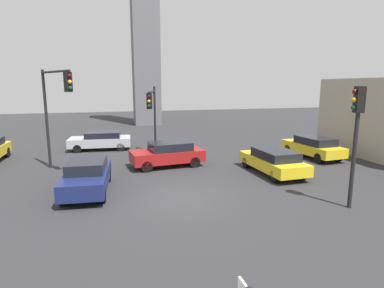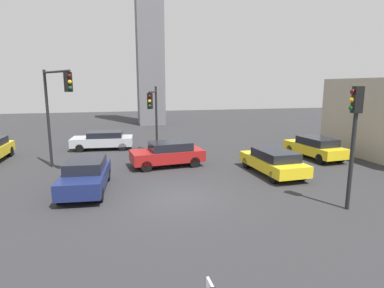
{
  "view_description": "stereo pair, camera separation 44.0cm",
  "coord_description": "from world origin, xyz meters",
  "px_view_note": "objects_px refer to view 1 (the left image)",
  "views": [
    {
      "loc": [
        -2.98,
        -12.66,
        4.86
      ],
      "look_at": [
        1.9,
        5.05,
        1.42
      ],
      "focal_mm": 29.3,
      "sensor_mm": 36.0,
      "label": 1
    },
    {
      "loc": [
        -2.55,
        -12.77,
        4.86
      ],
      "look_at": [
        1.9,
        5.05,
        1.42
      ],
      "focal_mm": 29.3,
      "sensor_mm": 36.0,
      "label": 2
    }
  ],
  "objects_px": {
    "car_5": "(101,140)",
    "traffic_light_0": "(356,124)",
    "car_4": "(273,161)",
    "traffic_light_1": "(152,108)",
    "car_0": "(313,147)",
    "car_1": "(168,154)",
    "car_3": "(87,175)",
    "traffic_light_2": "(56,99)"
  },
  "relations": [
    {
      "from": "traffic_light_2",
      "to": "car_1",
      "type": "xyz_separation_m",
      "value": [
        6.1,
        -0.24,
        -3.35
      ]
    },
    {
      "from": "traffic_light_1",
      "to": "car_4",
      "type": "distance_m",
      "value": 8.79
    },
    {
      "from": "traffic_light_1",
      "to": "car_4",
      "type": "bearing_deg",
      "value": 59.79
    },
    {
      "from": "car_5",
      "to": "traffic_light_0",
      "type": "bearing_deg",
      "value": 128.04
    },
    {
      "from": "traffic_light_1",
      "to": "car_1",
      "type": "relative_size",
      "value": 1.07
    },
    {
      "from": "traffic_light_0",
      "to": "car_5",
      "type": "bearing_deg",
      "value": -43.47
    },
    {
      "from": "traffic_light_2",
      "to": "car_0",
      "type": "height_order",
      "value": "traffic_light_2"
    },
    {
      "from": "car_4",
      "to": "car_1",
      "type": "bearing_deg",
      "value": 57.15
    },
    {
      "from": "car_0",
      "to": "car_3",
      "type": "xyz_separation_m",
      "value": [
        -14.45,
        -3.24,
        0.01
      ]
    },
    {
      "from": "traffic_light_0",
      "to": "car_1",
      "type": "height_order",
      "value": "traffic_light_0"
    },
    {
      "from": "traffic_light_1",
      "to": "car_5",
      "type": "distance_m",
      "value": 5.6
    },
    {
      "from": "traffic_light_1",
      "to": "car_0",
      "type": "distance_m",
      "value": 11.23
    },
    {
      "from": "traffic_light_0",
      "to": "car_5",
      "type": "relative_size",
      "value": 1.03
    },
    {
      "from": "traffic_light_1",
      "to": "traffic_light_2",
      "type": "distance_m",
      "value": 6.26
    },
    {
      "from": "traffic_light_2",
      "to": "traffic_light_1",
      "type": "bearing_deg",
      "value": 84.3
    },
    {
      "from": "traffic_light_2",
      "to": "car_5",
      "type": "distance_m",
      "value": 7.33
    },
    {
      "from": "car_1",
      "to": "traffic_light_1",
      "type": "bearing_deg",
      "value": -86.55
    },
    {
      "from": "traffic_light_1",
      "to": "car_3",
      "type": "distance_m",
      "value": 8.02
    },
    {
      "from": "car_1",
      "to": "car_4",
      "type": "distance_m",
      "value": 6.22
    },
    {
      "from": "traffic_light_1",
      "to": "car_3",
      "type": "height_order",
      "value": "traffic_light_1"
    },
    {
      "from": "traffic_light_0",
      "to": "car_4",
      "type": "distance_m",
      "value": 5.91
    },
    {
      "from": "car_1",
      "to": "car_5",
      "type": "xyz_separation_m",
      "value": [
        -3.98,
        6.37,
        -0.05
      ]
    },
    {
      "from": "car_1",
      "to": "car_4",
      "type": "xyz_separation_m",
      "value": [
        5.35,
        -3.18,
        -0.05
      ]
    },
    {
      "from": "traffic_light_1",
      "to": "traffic_light_2",
      "type": "xyz_separation_m",
      "value": [
        -5.63,
        -2.62,
        0.79
      ]
    },
    {
      "from": "traffic_light_0",
      "to": "traffic_light_1",
      "type": "height_order",
      "value": "traffic_light_0"
    },
    {
      "from": "car_5",
      "to": "car_1",
      "type": "bearing_deg",
      "value": 126.68
    },
    {
      "from": "traffic_light_1",
      "to": "car_5",
      "type": "bearing_deg",
      "value": -119.27
    },
    {
      "from": "car_5",
      "to": "car_0",
      "type": "bearing_deg",
      "value": 158.94
    },
    {
      "from": "car_0",
      "to": "car_5",
      "type": "bearing_deg",
      "value": 59.43
    },
    {
      "from": "car_1",
      "to": "car_3",
      "type": "height_order",
      "value": "car_3"
    },
    {
      "from": "traffic_light_0",
      "to": "car_0",
      "type": "relative_size",
      "value": 1.05
    },
    {
      "from": "traffic_light_2",
      "to": "car_1",
      "type": "bearing_deg",
      "value": 57.09
    },
    {
      "from": "traffic_light_2",
      "to": "traffic_light_0",
      "type": "bearing_deg",
      "value": 23.15
    },
    {
      "from": "traffic_light_0",
      "to": "traffic_light_1",
      "type": "xyz_separation_m",
      "value": [
        -6.25,
        11.3,
        -0.05
      ]
    },
    {
      "from": "car_3",
      "to": "car_1",
      "type": "bearing_deg",
      "value": 133.74
    },
    {
      "from": "traffic_light_1",
      "to": "car_5",
      "type": "xyz_separation_m",
      "value": [
        -3.5,
        3.51,
        -2.61
      ]
    },
    {
      "from": "car_0",
      "to": "traffic_light_0",
      "type": "bearing_deg",
      "value": 147.7
    },
    {
      "from": "car_0",
      "to": "car_4",
      "type": "distance_m",
      "value": 5.41
    },
    {
      "from": "traffic_light_0",
      "to": "car_3",
      "type": "height_order",
      "value": "traffic_light_0"
    },
    {
      "from": "traffic_light_1",
      "to": "car_3",
      "type": "bearing_deg",
      "value": -15.95
    },
    {
      "from": "car_0",
      "to": "car_3",
      "type": "bearing_deg",
      "value": 97.83
    },
    {
      "from": "car_4",
      "to": "car_5",
      "type": "distance_m",
      "value": 13.35
    }
  ]
}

